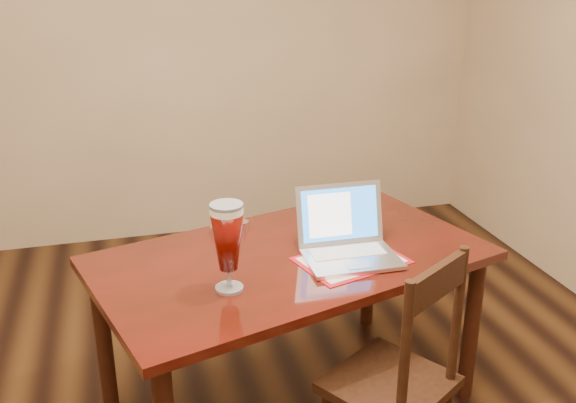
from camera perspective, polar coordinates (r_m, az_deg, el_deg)
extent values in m
cube|color=tan|center=(4.29, -12.28, 13.94)|extent=(4.50, 0.01, 2.70)
cube|color=#4B0D0A|center=(2.59, 0.28, -5.08)|extent=(1.72, 1.26, 0.04)
cylinder|color=black|center=(2.93, 15.97, -10.78)|extent=(0.07, 0.07, 0.68)
cylinder|color=black|center=(2.83, -16.04, -11.95)|extent=(0.07, 0.07, 0.68)
cylinder|color=black|center=(3.37, 7.21, -5.59)|extent=(0.07, 0.07, 0.68)
cube|color=#AB0F1B|center=(2.54, 5.65, -5.22)|extent=(0.47, 0.39, 0.00)
cube|color=beige|center=(2.54, 5.65, -5.18)|extent=(0.42, 0.34, 0.00)
cube|color=silver|center=(2.53, 5.68, -5.11)|extent=(0.36, 0.25, 0.02)
cube|color=silver|center=(2.57, 5.31, -4.46)|extent=(0.30, 0.12, 0.00)
cube|color=silver|center=(2.46, 6.24, -5.61)|extent=(0.09, 0.07, 0.00)
cube|color=silver|center=(2.61, 4.62, -1.10)|extent=(0.36, 0.08, 0.24)
cube|color=blue|center=(2.60, 4.66, -1.12)|extent=(0.32, 0.06, 0.20)
cube|color=white|center=(2.59, 3.76, -1.21)|extent=(0.18, 0.05, 0.17)
cylinder|color=silver|center=(2.33, -5.23, -7.66)|extent=(0.10, 0.10, 0.01)
cylinder|color=silver|center=(2.31, -5.27, -6.75)|extent=(0.02, 0.02, 0.07)
cylinder|color=white|center=(2.20, -5.49, -0.79)|extent=(0.12, 0.12, 0.02)
cylinder|color=silver|center=(2.20, -5.51, -0.36)|extent=(0.12, 0.12, 0.01)
cylinder|color=white|center=(2.77, -6.29, -2.57)|extent=(0.06, 0.06, 0.04)
cylinder|color=white|center=(2.81, -4.11, -2.15)|extent=(0.06, 0.06, 0.04)
cube|color=black|center=(2.41, 8.96, -15.74)|extent=(0.54, 0.54, 0.04)
cylinder|color=black|center=(2.72, 7.95, -16.57)|extent=(0.04, 0.04, 0.39)
cylinder|color=black|center=(2.08, 10.36, -13.26)|extent=(0.03, 0.03, 0.51)
cylinder|color=black|center=(2.32, 14.80, -9.71)|extent=(0.03, 0.03, 0.51)
cube|color=black|center=(2.10, 13.13, -6.99)|extent=(0.29, 0.20, 0.11)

